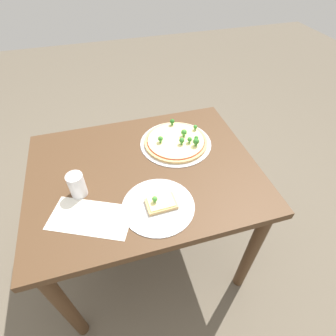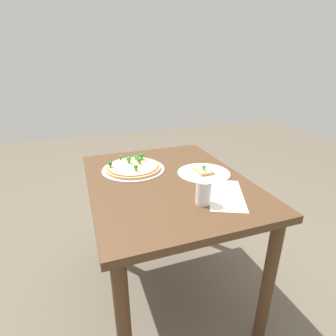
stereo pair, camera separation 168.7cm
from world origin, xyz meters
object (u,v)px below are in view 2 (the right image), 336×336
at_px(dining_table, 167,199).
at_px(drinking_cup, 203,192).
at_px(pizza_tray_whole, 133,167).
at_px(pizza_tray_slice, 203,172).

relative_size(dining_table, drinking_cup, 9.62).
xyz_separation_m(pizza_tray_whole, pizza_tray_slice, (-0.19, -0.36, -0.01)).
bearing_deg(drinking_cup, pizza_tray_whole, 22.62).
bearing_deg(dining_table, pizza_tray_whole, 34.78).
bearing_deg(drinking_cup, dining_table, 12.64).
relative_size(pizza_tray_whole, drinking_cup, 3.33).
bearing_deg(drinking_cup, pizza_tray_slice, -27.13).
distance_m(pizza_tray_slice, drinking_cup, 0.35).
xyz_separation_m(pizza_tray_whole, drinking_cup, (-0.49, -0.21, 0.04)).
relative_size(dining_table, pizza_tray_whole, 2.88).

